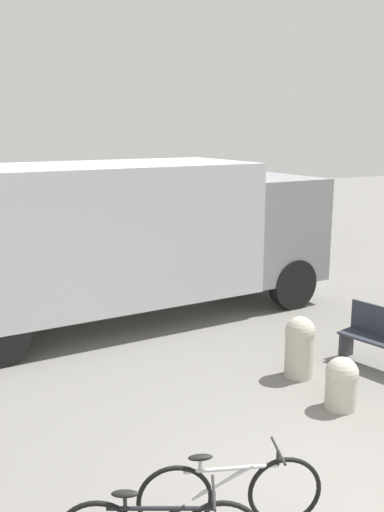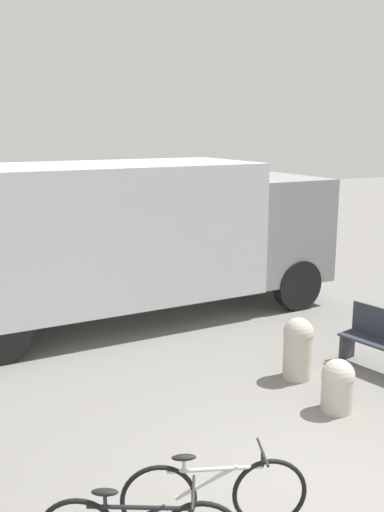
{
  "view_description": "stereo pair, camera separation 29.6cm",
  "coord_description": "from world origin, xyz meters",
  "px_view_note": "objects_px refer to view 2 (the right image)",
  "views": [
    {
      "loc": [
        -3.31,
        -3.87,
        3.57
      ],
      "look_at": [
        0.23,
        4.11,
        1.6
      ],
      "focal_mm": 40.0,
      "sensor_mm": 36.0,
      "label": 1
    },
    {
      "loc": [
        -3.04,
        -3.99,
        3.57
      ],
      "look_at": [
        0.23,
        4.11,
        1.6
      ],
      "focal_mm": 40.0,
      "sensor_mm": 36.0,
      "label": 2
    }
  ],
  "objects_px": {
    "bollard_near_bench": "(338,384)",
    "bollard_far_bench": "(298,346)",
    "delivery_truck": "(122,233)",
    "bicycle_middle": "(214,494)"
  },
  "relations": [
    {
      "from": "bollard_far_bench",
      "to": "bicycle_middle",
      "type": "bearing_deg",
      "value": -134.34
    },
    {
      "from": "bollard_far_bench",
      "to": "bollard_near_bench",
      "type": "bearing_deg",
      "value": -93.18
    },
    {
      "from": "delivery_truck",
      "to": "bicycle_middle",
      "type": "xyz_separation_m",
      "value": [
        -0.81,
        -6.02,
        -1.3
      ]
    },
    {
      "from": "delivery_truck",
      "to": "bicycle_middle",
      "type": "distance_m",
      "value": 6.21
    },
    {
      "from": "delivery_truck",
      "to": "bollard_near_bench",
      "type": "xyz_separation_m",
      "value": [
        1.58,
        -4.56,
        -1.3
      ]
    },
    {
      "from": "bollard_far_bench",
      "to": "delivery_truck",
      "type": "bearing_deg",
      "value": 115.02
    },
    {
      "from": "delivery_truck",
      "to": "bollard_far_bench",
      "type": "bearing_deg",
      "value": -71.01
    },
    {
      "from": "bicycle_middle",
      "to": "bollard_far_bench",
      "type": "distance_m",
      "value": 3.51
    },
    {
      "from": "delivery_truck",
      "to": "bollard_near_bench",
      "type": "height_order",
      "value": "delivery_truck"
    },
    {
      "from": "bollard_near_bench",
      "to": "bollard_far_bench",
      "type": "height_order",
      "value": "bollard_far_bench"
    }
  ]
}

